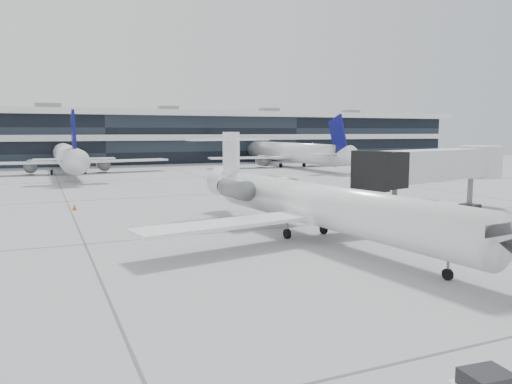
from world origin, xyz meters
name	(u,v)px	position (x,y,z in m)	size (l,w,h in m)	color
ground	(239,231)	(0.00, 0.00, 0.00)	(220.00, 220.00, 0.00)	gray
terminal	(99,140)	(0.00, 82.00, 5.00)	(170.00, 22.00, 10.00)	black
bg_jet_center	(68,173)	(-8.00, 55.00, 0.00)	(32.00, 40.00, 9.60)	white
bg_jet_right	(288,166)	(32.00, 55.00, 0.00)	(32.00, 40.00, 9.60)	white
regional_jet	(316,203)	(3.43, -4.38, 2.29)	(23.22, 29.00, 6.69)	white
jet_bridge	(442,165)	(18.30, 0.59, 3.97)	(16.83, 6.94, 5.45)	silver
traffic_cone	(74,207)	(-9.66, 14.17, 0.26)	(0.39, 0.39, 0.55)	#E9580C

